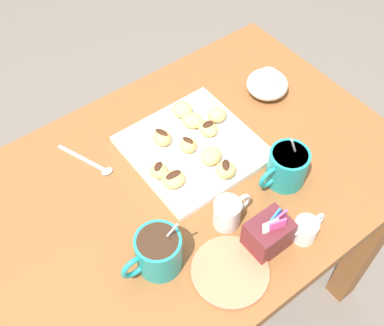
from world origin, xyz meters
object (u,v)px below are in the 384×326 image
at_px(saucer_coral_left, 230,272).
at_px(beignet_8, 225,170).
at_px(beignet_0, 159,171).
at_px(coffee_mug_teal_right, 158,252).
at_px(ice_cream_bowl, 267,83).
at_px(beignet_2, 162,137).
at_px(beignet_1, 192,120).
at_px(beignet_4, 182,109).
at_px(cream_pitcher_white, 228,212).
at_px(beignet_9, 208,128).
at_px(beignet_7, 217,115).
at_px(beignet_3, 188,145).
at_px(beignet_6, 174,180).
at_px(coffee_mug_teal_left, 287,166).
at_px(pastry_plate_square, 193,148).
at_px(dining_table, 189,211).
at_px(beignet_5, 210,155).
at_px(chocolate_sauce_pitcher, 306,229).
at_px(sugar_caddy, 268,234).

xyz_separation_m(saucer_coral_left, beignet_8, (-0.14, -0.19, 0.03)).
bearing_deg(beignet_0, coffee_mug_teal_right, 55.16).
height_order(ice_cream_bowl, beignet_2, ice_cream_bowl).
bearing_deg(beignet_1, beignet_4, -92.15).
bearing_deg(cream_pitcher_white, beignet_9, -118.52).
bearing_deg(beignet_7, beignet_8, 57.36).
bearing_deg(beignet_3, coffee_mug_teal_right, 41.45).
height_order(beignet_6, beignet_8, beignet_8).
xyz_separation_m(coffee_mug_teal_left, beignet_1, (0.08, -0.26, -0.02)).
bearing_deg(pastry_plate_square, dining_table, 46.12).
bearing_deg(beignet_6, coffee_mug_teal_left, 148.66).
height_order(coffee_mug_teal_right, saucer_coral_left, coffee_mug_teal_right).
distance_m(dining_table, beignet_4, 0.27).
xyz_separation_m(pastry_plate_square, beignet_5, (-0.01, 0.06, 0.03)).
xyz_separation_m(chocolate_sauce_pitcher, beignet_3, (0.06, -0.33, 0.00)).
relative_size(beignet_2, beignet_5, 0.90).
distance_m(coffee_mug_teal_right, saucer_coral_left, 0.16).
relative_size(chocolate_sauce_pitcher, beignet_3, 2.23).
xyz_separation_m(pastry_plate_square, beignet_2, (0.05, -0.06, 0.03)).
relative_size(ice_cream_bowl, beignet_6, 2.00).
distance_m(beignet_5, beignet_7, 0.13).
bearing_deg(beignet_7, coffee_mug_teal_left, 93.74).
distance_m(dining_table, beignet_9, 0.23).
distance_m(sugar_caddy, saucer_coral_left, 0.11).
distance_m(pastry_plate_square, beignet_9, 0.06).
xyz_separation_m(dining_table, beignet_0, (0.06, -0.04, 0.18)).
bearing_deg(cream_pitcher_white, beignet_0, -74.23).
bearing_deg(coffee_mug_teal_right, pastry_plate_square, -140.26).
bearing_deg(beignet_0, saucer_coral_left, 85.99).
relative_size(coffee_mug_teal_left, chocolate_sauce_pitcher, 1.54).
distance_m(cream_pitcher_white, beignet_7, 0.29).
bearing_deg(beignet_3, coffee_mug_teal_left, 124.29).
bearing_deg(pastry_plate_square, beignet_3, 10.11).
relative_size(ice_cream_bowl, beignet_2, 2.24).
relative_size(chocolate_sauce_pitcher, beignet_8, 1.90).
height_order(beignet_5, beignet_9, beignet_5).
xyz_separation_m(cream_pitcher_white, beignet_7, (-0.17, -0.24, -0.01)).
distance_m(beignet_3, beignet_7, 0.12).
bearing_deg(dining_table, beignet_4, -121.94).
bearing_deg(beignet_7, beignet_9, 23.61).
relative_size(sugar_caddy, ice_cream_bowl, 0.95).
bearing_deg(beignet_3, beignet_1, -134.86).
relative_size(coffee_mug_teal_right, beignet_6, 2.59).
bearing_deg(beignet_6, ice_cream_bowl, -164.51).
relative_size(dining_table, pastry_plate_square, 3.53).
xyz_separation_m(beignet_6, beignet_8, (-0.11, 0.05, 0.00)).
height_order(dining_table, beignet_0, beignet_0).
bearing_deg(pastry_plate_square, beignet_9, -167.07).
distance_m(coffee_mug_teal_left, beignet_7, 0.23).
bearing_deg(beignet_5, saucer_coral_left, 60.04).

